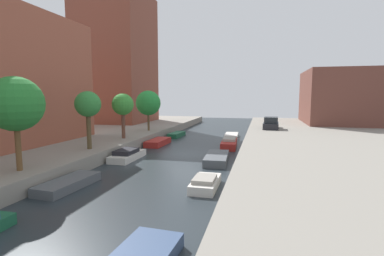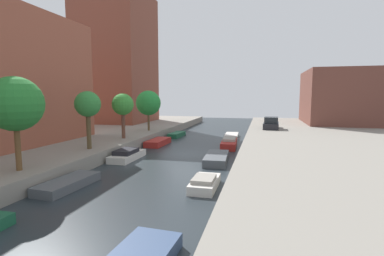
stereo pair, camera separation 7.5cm
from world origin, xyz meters
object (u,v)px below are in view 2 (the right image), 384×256
(street_tree_4, at_px, (148,103))
(moored_boat_right_3, at_px, (229,143))
(parked_car, at_px, (271,124))
(moored_boat_right_1, at_px, (205,183))
(moored_boat_left_4, at_px, (177,135))
(apartment_tower_far, at_px, (117,59))
(moored_boat_left_3, at_px, (158,142))
(moored_boat_right_2, at_px, (216,158))
(street_tree_1, at_px, (15,104))
(street_tree_2, at_px, (88,105))
(low_block_right, at_px, (340,97))
(street_tree_3, at_px, (123,105))
(moored_boat_left_1, at_px, (68,184))
(moored_boat_right_4, at_px, (232,136))
(moored_boat_left_2, at_px, (127,155))

(street_tree_4, bearing_deg, moored_boat_right_3, -19.41)
(parked_car, height_order, moored_boat_right_1, parked_car)
(moored_boat_left_4, bearing_deg, apartment_tower_far, 147.22)
(moored_boat_left_3, bearing_deg, moored_boat_right_2, -40.90)
(street_tree_1, relative_size, moored_boat_left_3, 1.27)
(street_tree_1, height_order, parked_car, street_tree_1)
(apartment_tower_far, relative_size, street_tree_2, 4.38)
(low_block_right, relative_size, street_tree_3, 2.94)
(street_tree_3, bearing_deg, apartment_tower_far, 119.33)
(street_tree_1, height_order, moored_boat_left_1, street_tree_1)
(moored_boat_left_3, bearing_deg, street_tree_3, -136.94)
(street_tree_1, xyz_separation_m, moored_boat_right_1, (10.25, 2.33, -4.42))
(apartment_tower_far, xyz_separation_m, moored_boat_left_4, (12.19, -7.85, -10.71))
(moored_boat_right_3, bearing_deg, apartment_tower_far, 144.88)
(moored_boat_right_4, bearing_deg, moored_boat_left_3, -133.93)
(parked_car, relative_size, moored_boat_right_2, 0.96)
(street_tree_3, xyz_separation_m, moored_boat_right_2, (9.89, -3.76, -3.99))
(street_tree_4, bearing_deg, street_tree_2, -90.00)
(street_tree_4, xyz_separation_m, moored_boat_right_4, (9.65, 3.21, -4.07))
(moored_boat_right_2, bearing_deg, moored_boat_right_3, 87.99)
(street_tree_2, distance_m, moored_boat_left_3, 9.70)
(street_tree_1, bearing_deg, low_block_right, 54.69)
(moored_boat_left_3, xyz_separation_m, moored_boat_right_1, (7.59, -12.86, 0.01))
(moored_boat_right_2, bearing_deg, moored_boat_left_3, 139.10)
(moored_boat_left_4, relative_size, moored_boat_right_2, 0.82)
(street_tree_1, distance_m, moored_boat_left_3, 16.05)
(apartment_tower_far, bearing_deg, street_tree_1, -72.31)
(moored_boat_left_1, distance_m, moored_boat_right_3, 16.83)
(street_tree_4, relative_size, moored_boat_left_3, 1.15)
(street_tree_4, relative_size, moored_boat_right_1, 1.55)
(low_block_right, bearing_deg, moored_boat_left_4, -148.73)
(street_tree_3, height_order, parked_car, street_tree_3)
(moored_boat_left_1, xyz_separation_m, moored_boat_right_1, (7.56, 1.77, 0.06))
(moored_boat_right_2, distance_m, moored_boat_right_4, 13.51)
(low_block_right, relative_size, street_tree_1, 2.46)
(street_tree_2, bearing_deg, moored_boat_left_1, -66.82)
(moored_boat_left_3, distance_m, moored_boat_left_4, 6.34)
(moored_boat_left_1, relative_size, moored_boat_left_3, 0.98)
(parked_car, bearing_deg, moored_boat_right_2, -105.93)
(moored_boat_left_4, bearing_deg, street_tree_4, -140.88)
(low_block_right, relative_size, moored_boat_left_3, 3.11)
(street_tree_2, xyz_separation_m, moored_boat_left_1, (2.69, -6.29, -4.21))
(apartment_tower_far, relative_size, moored_boat_left_2, 4.95)
(moored_boat_left_1, height_order, moored_boat_left_4, moored_boat_left_4)
(apartment_tower_far, relative_size, moored_boat_right_3, 4.28)
(parked_car, bearing_deg, apartment_tower_far, 169.16)
(moored_boat_left_2, xyz_separation_m, moored_boat_right_3, (7.48, 7.59, 0.05))
(street_tree_1, relative_size, moored_boat_left_1, 1.30)
(moored_boat_left_1, bearing_deg, moored_boat_right_1, 13.16)
(moored_boat_left_2, bearing_deg, street_tree_4, 103.32)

